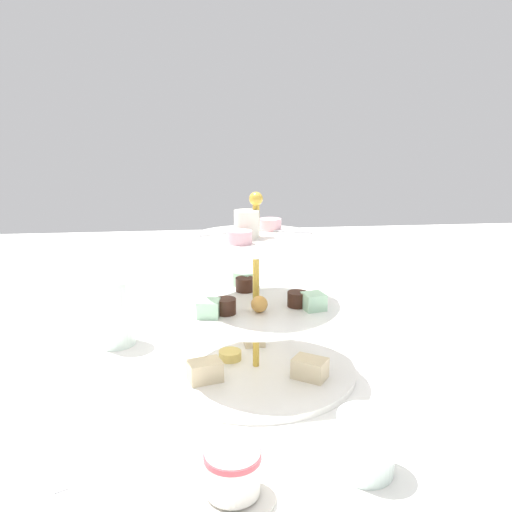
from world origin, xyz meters
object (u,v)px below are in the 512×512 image
object	(u,v)px
tiered_serving_stand	(256,320)
water_glass_tall_right	(114,312)
water_glass_short_left	(365,443)
butter_knife_right	(46,448)
teacup_with_saucer	(233,475)
butter_knife_left	(292,305)

from	to	relation	value
tiered_serving_stand	water_glass_tall_right	bearing A→B (deg)	-30.53
water_glass_short_left	butter_knife_right	distance (m)	0.37
water_glass_tall_right	teacup_with_saucer	bearing A→B (deg)	113.00
water_glass_tall_right	butter_knife_right	world-z (taller)	water_glass_tall_right
tiered_serving_stand	teacup_with_saucer	size ratio (longest dim) A/B	3.40
butter_knife_left	butter_knife_right	size ratio (longest dim) A/B	1.00
teacup_with_saucer	tiered_serving_stand	bearing A→B (deg)	-101.46
teacup_with_saucer	butter_knife_right	world-z (taller)	teacup_with_saucer
water_glass_tall_right	teacup_with_saucer	size ratio (longest dim) A/B	1.29
water_glass_tall_right	butter_knife_left	size ratio (longest dim) A/B	0.68
teacup_with_saucer	butter_knife_right	distance (m)	0.24
butter_knife_right	tiered_serving_stand	bearing A→B (deg)	97.88
water_glass_short_left	teacup_with_saucer	distance (m)	0.15
water_glass_short_left	butter_knife_right	bearing A→B (deg)	-12.84
water_glass_tall_right	butter_knife_left	distance (m)	0.38
tiered_serving_stand	water_glass_tall_right	world-z (taller)	tiered_serving_stand
tiered_serving_stand	butter_knife_left	bearing A→B (deg)	-110.74
water_glass_tall_right	butter_knife_left	bearing A→B (deg)	-154.76
tiered_serving_stand	water_glass_short_left	bearing A→B (deg)	109.59
water_glass_tall_right	butter_knife_left	xyz separation A→B (m)	(-0.34, -0.16, -0.06)
water_glass_short_left	butter_knife_left	size ratio (longest dim) A/B	0.40
water_glass_short_left	butter_knife_right	size ratio (longest dim) A/B	0.40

